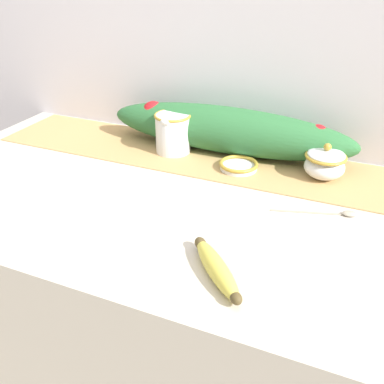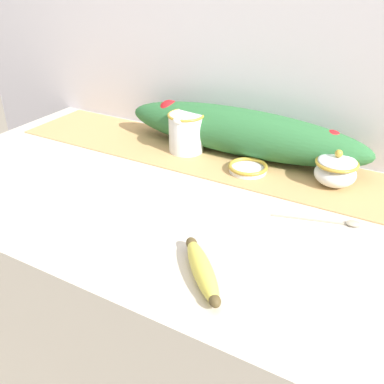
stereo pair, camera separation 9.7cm
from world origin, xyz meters
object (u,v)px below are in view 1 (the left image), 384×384
Objects in this scene: sugar_bowl at (325,163)px; small_dish at (239,165)px; cream_pitcher at (173,132)px; banana at (216,268)px; spoon at (340,213)px.

sugar_bowl is 1.00× the size of small_dish.
sugar_bowl is at bearing 9.83° from small_dish.
cream_pitcher is 0.44m from sugar_bowl.
cream_pitcher is 0.23m from small_dish.
banana is at bearing -56.97° from cream_pitcher.
small_dish is at bearing 102.35° from banana.
cream_pitcher is at bearing 144.78° from spoon.
cream_pitcher reaches higher than spoon.
sugar_bowl is 0.50m from banana.
sugar_bowl reaches higher than spoon.
banana is 0.83× the size of spoon.
small_dish is (0.22, -0.04, -0.05)m from cream_pitcher.
spoon is (0.19, 0.31, -0.01)m from banana.
small_dish is at bearing 138.71° from spoon.
banana is (-0.13, -0.48, -0.03)m from sugar_bowl.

